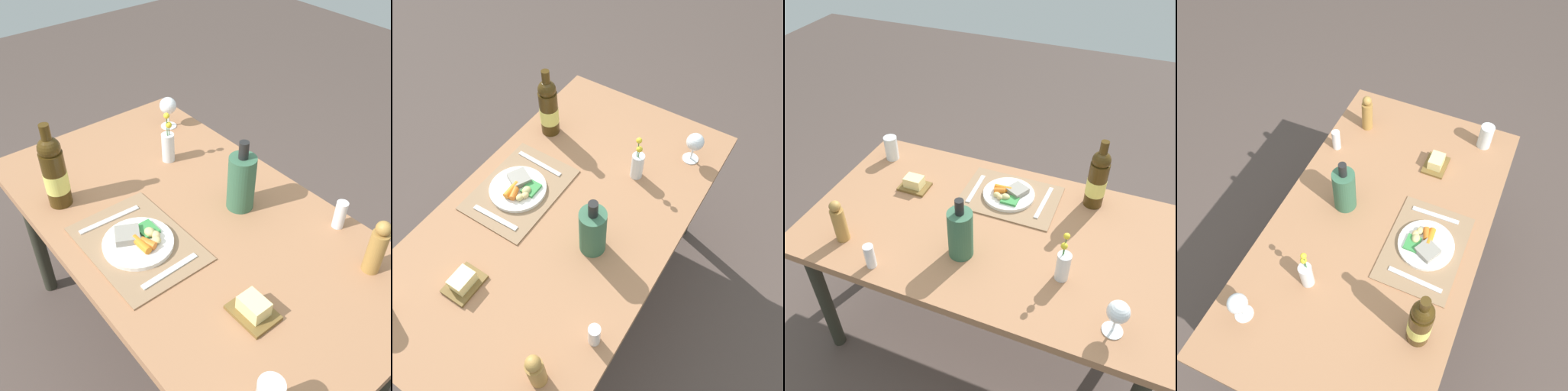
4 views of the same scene
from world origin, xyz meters
TOP-DOWN VIEW (x-y plane):
  - ground_plane at (0.00, 0.00)m, footprint 8.00×8.00m
  - dining_table at (0.00, 0.00)m, footprint 1.51×0.85m
  - placemat at (-0.01, -0.21)m, footprint 0.42×0.30m
  - dinner_plate at (-0.00, -0.21)m, footprint 0.23×0.23m
  - fork at (-0.16, -0.22)m, footprint 0.03×0.22m
  - knife at (0.15, -0.20)m, footprint 0.02×0.20m
  - salt_shaker at (0.34, 0.35)m, footprint 0.04×0.04m
  - wine_glass at (-0.53, 0.30)m, footprint 0.07×0.07m
  - wine_bottle at (-0.35, -0.30)m, footprint 0.08×0.08m
  - flower_vase at (-0.32, 0.15)m, footprint 0.05×0.05m
  - pepper_mill at (0.52, 0.28)m, footprint 0.05×0.05m
  - butter_dish at (0.41, -0.11)m, footprint 0.13×0.10m
  - cooler_bottle at (0.06, 0.17)m, footprint 0.09×0.09m
  - water_tumbler at (0.63, -0.28)m, footprint 0.06×0.06m

SIDE VIEW (x-z plane):
  - ground_plane at x=0.00m, z-range 0.00..0.00m
  - dining_table at x=0.00m, z-range 0.28..1.01m
  - placemat at x=-0.01m, z-range 0.73..0.73m
  - fork at x=-0.16m, z-range 0.73..0.74m
  - knife at x=0.15m, z-range 0.73..0.74m
  - dinner_plate at x=0.00m, z-range 0.72..0.77m
  - butter_dish at x=0.41m, z-range 0.72..0.78m
  - salt_shaker at x=0.34m, z-range 0.73..0.83m
  - water_tumbler at x=0.63m, z-range 0.72..0.84m
  - flower_vase at x=-0.32m, z-range 0.69..0.90m
  - pepper_mill at x=0.52m, z-range 0.72..0.91m
  - wine_glass at x=-0.53m, z-range 0.75..0.89m
  - cooler_bottle at x=0.06m, z-range 0.70..0.96m
  - wine_bottle at x=-0.35m, z-range 0.70..1.01m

